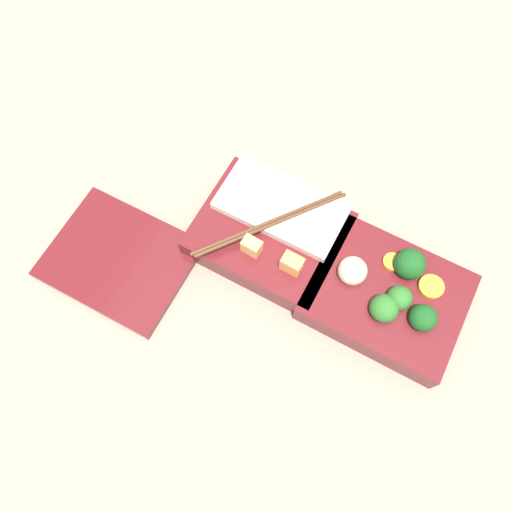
# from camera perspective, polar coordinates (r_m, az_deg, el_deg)

# --- Properties ---
(ground_plane) EXTENTS (3.00, 3.00, 0.00)m
(ground_plane) POSITION_cam_1_polar(r_m,az_deg,el_deg) (0.68, 7.88, -1.43)
(ground_plane) COLOR gray
(bento_tray_vegetable) EXTENTS (0.19, 0.15, 0.07)m
(bento_tray_vegetable) POSITION_cam_1_polar(r_m,az_deg,el_deg) (0.65, 14.75, -4.40)
(bento_tray_vegetable) COLOR maroon
(bento_tray_vegetable) RESTS_ON ground_plane
(bento_tray_rice) EXTENTS (0.19, 0.18, 0.07)m
(bento_tray_rice) POSITION_cam_1_polar(r_m,az_deg,el_deg) (0.67, 1.75, 2.93)
(bento_tray_rice) COLOR maroon
(bento_tray_rice) RESTS_ON ground_plane
(bento_lid) EXTENTS (0.19, 0.15, 0.01)m
(bento_lid) POSITION_cam_1_polar(r_m,az_deg,el_deg) (0.69, -15.34, -0.38)
(bento_lid) COLOR maroon
(bento_lid) RESTS_ON ground_plane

